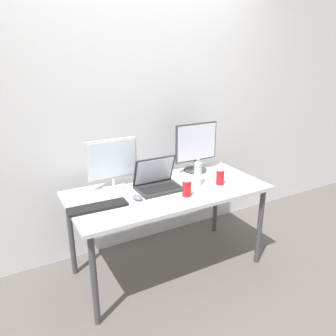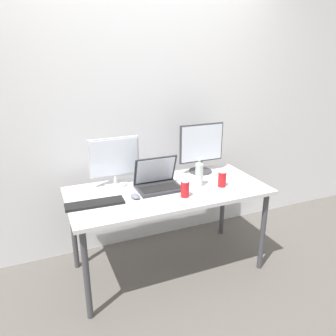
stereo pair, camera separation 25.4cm
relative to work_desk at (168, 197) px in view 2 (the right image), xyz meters
name	(u,v)px [view 2 (the right image)]	position (x,y,z in m)	size (l,w,h in m)	color
ground_plane	(168,267)	(0.00, 0.00, -0.68)	(16.00, 16.00, 0.00)	#5B5651
wall_back	(142,108)	(0.00, 0.59, 0.62)	(7.00, 0.08, 2.60)	silver
work_desk	(168,197)	(0.00, 0.00, 0.00)	(1.58, 0.75, 0.74)	#424247
monitor_left	(114,161)	(-0.36, 0.25, 0.28)	(0.41, 0.19, 0.40)	silver
monitor_center	(201,147)	(0.43, 0.26, 0.30)	(0.42, 0.21, 0.44)	#38383D
laptop_silver	(158,181)	(-0.07, 0.06, 0.12)	(0.35, 0.25, 0.26)	#2D2D33
keyboard_main	(95,204)	(-0.60, -0.06, 0.07)	(0.42, 0.12, 0.02)	black
mouse_by_keyboard	(135,196)	(-0.30, -0.07, 0.08)	(0.06, 0.09, 0.03)	slate
water_bottle	(199,173)	(0.26, -0.03, 0.17)	(0.06, 0.06, 0.24)	silver
soda_can_near_keyboard	(185,189)	(0.06, -0.18, 0.13)	(0.07, 0.07, 0.13)	red
soda_can_by_laptop	(222,179)	(0.43, -0.12, 0.13)	(0.07, 0.07, 0.13)	red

